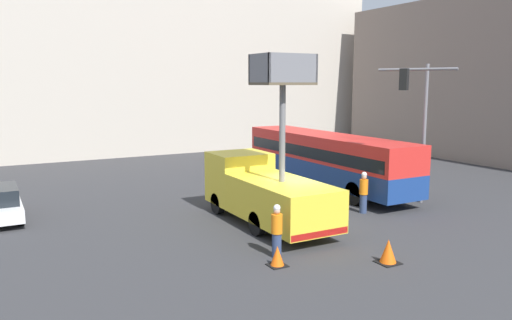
{
  "coord_description": "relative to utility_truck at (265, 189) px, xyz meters",
  "views": [
    {
      "loc": [
        -11.24,
        -16.67,
        5.81
      ],
      "look_at": [
        -1.16,
        1.68,
        2.57
      ],
      "focal_mm": 35.0,
      "sensor_mm": 36.0,
      "label": 1
    }
  ],
  "objects": [
    {
      "name": "traffic_cone_near_truck",
      "position": [
        1.19,
        -6.04,
        -1.09
      ],
      "size": [
        0.7,
        0.7,
        0.8
      ],
      "color": "black",
      "rests_on": "ground_plane"
    },
    {
      "name": "utility_truck",
      "position": [
        0.0,
        0.0,
        0.0
      ],
      "size": [
        2.49,
        7.35,
        6.88
      ],
      "color": "yellow",
      "rests_on": "ground_plane"
    },
    {
      "name": "building_backdrop_far",
      "position": [
        1.16,
        26.45,
        7.61
      ],
      "size": [
        44.0,
        10.0,
        18.15
      ],
      "color": "#BCB2A3",
      "rests_on": "ground_plane"
    },
    {
      "name": "traffic_cone_mid_road",
      "position": [
        -2.11,
        -4.52,
        -1.16
      ],
      "size": [
        0.58,
        0.58,
        0.66
      ],
      "color": "black",
      "rests_on": "ground_plane"
    },
    {
      "name": "road_worker_near_truck",
      "position": [
        -1.71,
        -3.82,
        -0.55
      ],
      "size": [
        0.38,
        0.38,
        1.83
      ],
      "rotation": [
        0.0,
        0.0,
        0.04
      ],
      "color": "navy",
      "rests_on": "ground_plane"
    },
    {
      "name": "ground_plane",
      "position": [
        1.16,
        -0.93,
        -1.47
      ],
      "size": [
        120.0,
        120.0,
        0.0
      ],
      "primitive_type": "plane",
      "color": "#333335"
    },
    {
      "name": "city_bus",
      "position": [
        6.47,
        4.49,
        0.33
      ],
      "size": [
        2.56,
        12.48,
        3.01
      ],
      "rotation": [
        0.0,
        0.0,
        1.5
      ],
      "color": "navy",
      "rests_on": "ground_plane"
    },
    {
      "name": "traffic_light_pole",
      "position": [
        7.5,
        -1.08,
        3.05
      ],
      "size": [
        3.4,
        3.16,
        6.71
      ],
      "color": "slate",
      "rests_on": "ground_plane"
    },
    {
      "name": "road_worker_directing",
      "position": [
        4.72,
        -0.73,
        -0.52
      ],
      "size": [
        0.38,
        0.38,
        1.89
      ],
      "rotation": [
        0.0,
        0.0,
        1.98
      ],
      "color": "navy",
      "rests_on": "ground_plane"
    }
  ]
}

